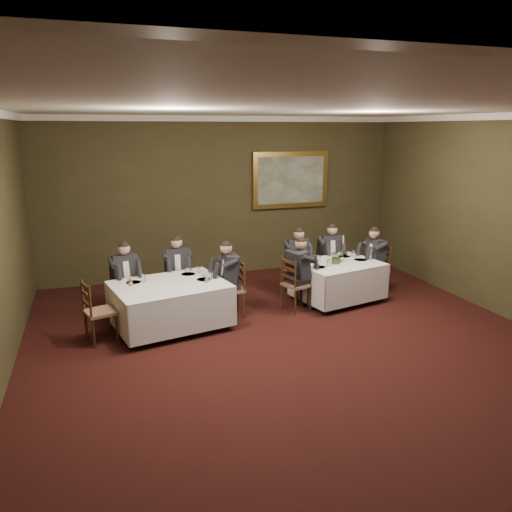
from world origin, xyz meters
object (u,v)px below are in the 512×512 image
centerpiece (337,256)px  candlestick (343,252)px  diner_main_backleft (297,269)px  chair_main_endright (375,279)px  chair_main_endleft (296,295)px  table_main (338,279)px  diner_sec_backright (177,280)px  chair_sec_endleft (100,324)px  table_second (170,302)px  chair_sec_endright (232,300)px  painting (291,180)px  diner_main_endright (376,268)px  diner_main_endleft (296,283)px  chair_main_backright (329,274)px  chair_sec_backright (178,291)px  chair_main_backleft (296,279)px  diner_main_backright (329,263)px  diner_sec_endright (231,288)px  diner_sec_backleft (125,288)px  chair_sec_backleft (126,300)px

centerpiece → candlestick: size_ratio=0.58×
diner_main_backleft → chair_main_endright: bearing=165.2°
chair_main_endleft → table_main: bearing=85.5°
diner_sec_backright → chair_sec_endleft: size_ratio=1.35×
table_second → chair_sec_endright: (1.13, 0.22, -0.17)m
painting → table_second: bearing=-139.5°
diner_main_endright → diner_main_endleft: bearing=101.3°
table_main → chair_main_backright: 0.91m
chair_sec_backright → candlestick: bearing=170.2°
chair_main_endright → chair_sec_endleft: same height
chair_main_backleft → candlestick: candlestick is taller
diner_main_endright → diner_sec_backright: same height
chair_sec_endleft → painting: bearing=108.1°
chair_sec_backright → chair_sec_endright: 1.14m
diner_main_endright → painting: (-0.95, 2.27, 1.58)m
diner_main_endright → table_main: bearing=101.3°
table_main → diner_main_backright: size_ratio=1.32×
table_main → chair_sec_endright: size_ratio=1.77×
diner_sec_endright → painting: bearing=-38.9°
diner_sec_endright → chair_main_backleft: bearing=-62.6°
diner_sec_backright → candlestick: size_ratio=2.58×
chair_sec_endleft → chair_main_backright: bearing=90.5°
diner_main_backright → centerpiece: diner_main_backright is taller
chair_main_endright → diner_sec_endright: 3.13m
table_second → chair_main_endleft: bearing=2.6°
chair_main_backright → chair_sec_endright: same height
diner_sec_endright → table_second: bearing=102.5°
diner_main_backright → chair_sec_backright: bearing=3.8°
diner_sec_backleft → chair_sec_backleft: bearing=-90.0°
chair_sec_backleft → chair_sec_endright: same height
diner_main_endleft → diner_main_backleft: bearing=140.2°
chair_main_endright → candlestick: bearing=98.1°
diner_sec_endright → chair_sec_backright: bearing=47.3°
diner_main_endright → centerpiece: bearing=102.5°
diner_sec_backright → chair_sec_endright: (0.83, -0.77, -0.23)m
diner_main_endleft → painting: size_ratio=0.74×
chair_main_endright → chair_sec_backleft: 4.89m
chair_sec_endleft → centerpiece: 4.40m
chair_sec_backleft → diner_sec_backleft: size_ratio=0.74×
diner_main_backright → chair_main_endright: 0.99m
chair_sec_backleft → diner_sec_backright: (0.96, 0.18, 0.23)m
diner_main_backright → diner_main_backleft: bearing=13.2°
chair_main_backleft → diner_sec_backright: 2.41m
chair_main_backleft → chair_sec_endright: size_ratio=1.00×
diner_sec_backright → chair_main_backleft: bearing=-178.2°
chair_main_backleft → centerpiece: (0.50, -0.73, 0.63)m
diner_main_endright → diner_sec_backright: bearing=82.1°
chair_sec_backleft → painting: 4.75m
diner_main_endright → diner_sec_endright: size_ratio=1.00×
table_second → diner_sec_endright: size_ratio=1.52×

